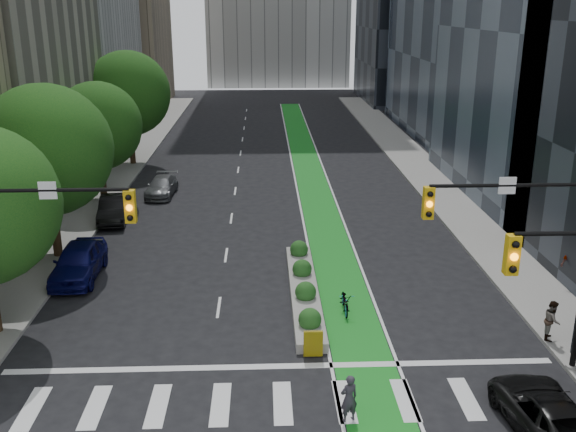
{
  "coord_description": "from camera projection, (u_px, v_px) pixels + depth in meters",
  "views": [
    {
      "loc": [
        -0.53,
        -18.77,
        12.21
      ],
      "look_at": [
        0.58,
        9.21,
        3.0
      ],
      "focal_mm": 40.0,
      "sensor_mm": 36.0,
      "label": 1
    }
  ],
  "objects": [
    {
      "name": "parked_car_left_far",
      "position": [
        162.0,
        186.0,
        43.18
      ],
      "size": [
        1.97,
        4.32,
        1.23
      ],
      "primitive_type": "imported",
      "rotation": [
        0.0,
        0.0,
        -0.06
      ],
      "color": "#57595C",
      "rests_on": "ground"
    },
    {
      "name": "parked_car_left_near",
      "position": [
        79.0,
        261.0,
        29.99
      ],
      "size": [
        2.02,
        4.9,
        1.66
      ],
      "primitive_type": "imported",
      "rotation": [
        0.0,
        0.0,
        0.01
      ],
      "color": "#0D0F53",
      "rests_on": "ground"
    },
    {
      "name": "sidewalk_left",
      "position": [
        103.0,
        188.0,
        44.92
      ],
      "size": [
        3.6,
        90.0,
        0.15
      ],
      "primitive_type": "cube",
      "color": "gray",
      "rests_on": "ground"
    },
    {
      "name": "parked_car_left_mid",
      "position": [
        114.0,
        209.0,
        38.05
      ],
      "size": [
        2.03,
        4.59,
        1.46
      ],
      "primitive_type": "imported",
      "rotation": [
        0.0,
        0.0,
        0.11
      ],
      "color": "black",
      "rests_on": "ground"
    },
    {
      "name": "tree_far",
      "position": [
        128.0,
        94.0,
        49.84
      ],
      "size": [
        6.6,
        6.6,
        9.0
      ],
      "color": "black",
      "rests_on": "ground"
    },
    {
      "name": "signal_right",
      "position": [
        546.0,
        244.0,
        20.92
      ],
      "size": [
        5.82,
        0.51,
        7.2
      ],
      "color": "black",
      "rests_on": "ground"
    },
    {
      "name": "ground",
      "position": [
        282.0,
        385.0,
        21.65
      ],
      "size": [
        160.0,
        160.0,
        0.0
      ],
      "primitive_type": "plane",
      "color": "black",
      "rests_on": "ground"
    },
    {
      "name": "cyclist",
      "position": [
        349.0,
        398.0,
        19.58
      ],
      "size": [
        0.68,
        0.56,
        1.59
      ],
      "primitive_type": "imported",
      "rotation": [
        0.0,
        0.0,
        3.51
      ],
      "color": "#302C35",
      "rests_on": "ground"
    },
    {
      "name": "median_planter",
      "position": [
        304.0,
        288.0,
        28.26
      ],
      "size": [
        1.2,
        10.26,
        1.1
      ],
      "color": "gray",
      "rests_on": "ground"
    },
    {
      "name": "parked_car_right",
      "position": [
        546.0,
        413.0,
        19.11
      ],
      "size": [
        2.52,
        4.84,
        1.3
      ],
      "primitive_type": "imported",
      "rotation": [
        0.0,
        0.0,
        3.22
      ],
      "color": "black",
      "rests_on": "ground"
    },
    {
      "name": "tree_midfar",
      "position": [
        98.0,
        126.0,
        40.58
      ],
      "size": [
        5.6,
        5.6,
        7.76
      ],
      "color": "black",
      "rests_on": "ground"
    },
    {
      "name": "signal_left",
      "position": [
        6.0,
        252.0,
        20.28
      ],
      "size": [
        6.14,
        0.51,
        7.2
      ],
      "color": "black",
      "rests_on": "ground"
    },
    {
      "name": "pedestrian_far",
      "position": [
        570.0,
        263.0,
        29.03
      ],
      "size": [
        1.23,
        0.92,
        1.94
      ],
      "primitive_type": "imported",
      "rotation": [
        0.0,
        0.0,
        3.6
      ],
      "color": "gray",
      "rests_on": "sidewalk_right"
    },
    {
      "name": "tree_mid",
      "position": [
        46.0,
        150.0,
        30.89
      ],
      "size": [
        6.4,
        6.4,
        8.78
      ],
      "color": "black",
      "rests_on": "ground"
    },
    {
      "name": "bicycle",
      "position": [
        345.0,
        301.0,
        26.77
      ],
      "size": [
        0.62,
        1.77,
        0.93
      ],
      "primitive_type": "imported",
      "rotation": [
        0.0,
        0.0,
        -0.0
      ],
      "color": "gray",
      "rests_on": "ground"
    },
    {
      "name": "bike_lane_paint",
      "position": [
        308.0,
        169.0,
        50.24
      ],
      "size": [
        2.2,
        70.0,
        0.01
      ],
      "primitive_type": "cube",
      "color": "#188420",
      "rests_on": "ground"
    },
    {
      "name": "pedestrian_near",
      "position": [
        552.0,
        320.0,
        24.17
      ],
      "size": [
        0.84,
        0.93,
        1.55
      ],
      "primitive_type": "imported",
      "rotation": [
        0.0,
        0.0,
        1.15
      ],
      "color": "gray",
      "rests_on": "sidewalk_right"
    },
    {
      "name": "sidewalk_right",
      "position": [
        436.0,
        184.0,
        45.8
      ],
      "size": [
        3.6,
        90.0,
        0.15
      ],
      "primitive_type": "cube",
      "color": "gray",
      "rests_on": "ground"
    }
  ]
}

